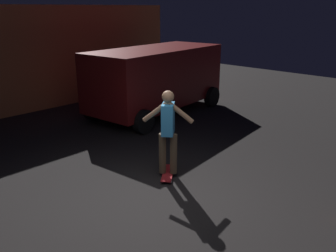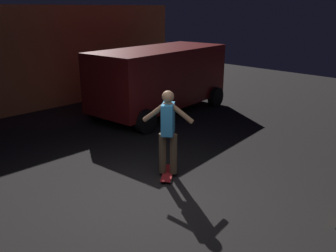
{
  "view_description": "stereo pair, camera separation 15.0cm",
  "coord_description": "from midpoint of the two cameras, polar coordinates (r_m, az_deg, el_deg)",
  "views": [
    {
      "loc": [
        -3.63,
        -3.76,
        3.19
      ],
      "look_at": [
        0.99,
        0.69,
        1.05
      ],
      "focal_mm": 37.96,
      "sensor_mm": 36.0,
      "label": 1
    },
    {
      "loc": [
        -3.52,
        -3.87,
        3.19
      ],
      "look_at": [
        0.99,
        0.69,
        1.05
      ],
      "focal_mm": 37.96,
      "sensor_mm": 36.0,
      "label": 2
    }
  ],
  "objects": [
    {
      "name": "skateboard_ridden",
      "position": [
        7.15,
        0.61,
        -7.59
      ],
      "size": [
        0.74,
        0.63,
        0.07
      ],
      "color": "#AD1E23",
      "rests_on": "ground_plane"
    },
    {
      "name": "skater",
      "position": [
        6.77,
        0.63,
        -0.11
      ],
      "size": [
        0.67,
        0.84,
        1.67
      ],
      "color": "brown",
      "rests_on": "skateboard_ridden"
    },
    {
      "name": "parked_van",
      "position": [
        11.14,
        -0.92,
        7.94
      ],
      "size": [
        4.78,
        2.65,
        2.03
      ],
      "color": "maroon",
      "rests_on": "ground_plane"
    },
    {
      "name": "ground_plane",
      "position": [
        6.13,
        -1.38,
        -12.95
      ],
      "size": [
        28.0,
        28.0,
        0.0
      ],
      "primitive_type": "plane",
      "color": "black"
    }
  ]
}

